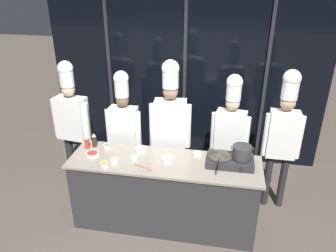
% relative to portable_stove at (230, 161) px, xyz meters
% --- Properties ---
extents(ground_plane, '(24.00, 24.00, 0.00)m').
position_rel_portable_stove_xyz_m(ground_plane, '(-0.77, -0.08, -0.98)').
color(ground_plane, brown).
extents(window_wall_back, '(4.41, 0.09, 2.70)m').
position_rel_portable_stove_xyz_m(window_wall_back, '(-0.77, 1.70, 0.37)').
color(window_wall_back, black).
rests_on(window_wall_back, ground_plane).
extents(demo_counter, '(2.31, 0.67, 0.93)m').
position_rel_portable_stove_xyz_m(demo_counter, '(-0.77, -0.08, -0.51)').
color(demo_counter, '#2D2D30').
rests_on(demo_counter, ground_plane).
extents(portable_stove, '(0.54, 0.34, 0.10)m').
position_rel_portable_stove_xyz_m(portable_stove, '(0.00, 0.00, 0.00)').
color(portable_stove, '#28282B').
rests_on(portable_stove, demo_counter).
extents(frying_pan, '(0.29, 0.50, 0.05)m').
position_rel_portable_stove_xyz_m(frying_pan, '(-0.12, -0.00, 0.08)').
color(frying_pan, '#38332D').
rests_on(frying_pan, portable_stove).
extents(stock_pot, '(0.25, 0.23, 0.15)m').
position_rel_portable_stove_xyz_m(stock_pot, '(0.12, 0.00, 0.13)').
color(stock_pot, '#333335').
rests_on(stock_pot, portable_stove).
extents(squeeze_bottle_soy, '(0.06, 0.06, 0.18)m').
position_rel_portable_stove_xyz_m(squeeze_bottle_soy, '(-1.73, 0.12, 0.04)').
color(squeeze_bottle_soy, '#332319').
rests_on(squeeze_bottle_soy, demo_counter).
extents(squeeze_bottle_chili, '(0.06, 0.06, 0.17)m').
position_rel_portable_stove_xyz_m(squeeze_bottle_chili, '(-1.80, 0.06, 0.04)').
color(squeeze_bottle_chili, red).
rests_on(squeeze_bottle_chili, demo_counter).
extents(prep_bowl_chicken, '(0.10, 0.10, 0.06)m').
position_rel_portable_stove_xyz_m(prep_bowl_chicken, '(-1.34, -0.22, -0.02)').
color(prep_bowl_chicken, white).
rests_on(prep_bowl_chicken, demo_counter).
extents(prep_bowl_chili_flakes, '(0.17, 0.17, 0.04)m').
position_rel_portable_stove_xyz_m(prep_bowl_chili_flakes, '(-1.67, -0.09, -0.03)').
color(prep_bowl_chili_flakes, white).
rests_on(prep_bowl_chili_flakes, demo_counter).
extents(prep_bowl_carrots, '(0.10, 0.10, 0.05)m').
position_rel_portable_stove_xyz_m(prep_bowl_carrots, '(-1.44, -0.31, -0.02)').
color(prep_bowl_carrots, white).
rests_on(prep_bowl_carrots, demo_counter).
extents(prep_bowl_garlic, '(0.15, 0.15, 0.06)m').
position_rel_portable_stove_xyz_m(prep_bowl_garlic, '(-0.74, -0.07, -0.02)').
color(prep_bowl_garlic, white).
rests_on(prep_bowl_garlic, demo_counter).
extents(prep_bowl_scallions, '(0.10, 0.10, 0.05)m').
position_rel_portable_stove_xyz_m(prep_bowl_scallions, '(-1.55, 0.10, -0.02)').
color(prep_bowl_scallions, white).
rests_on(prep_bowl_scallions, demo_counter).
extents(prep_bowl_rice, '(0.15, 0.15, 0.05)m').
position_rel_portable_stove_xyz_m(prep_bowl_rice, '(-1.10, 0.11, -0.02)').
color(prep_bowl_rice, white).
rests_on(prep_bowl_rice, demo_counter).
extents(prep_bowl_ginger, '(0.10, 0.10, 0.05)m').
position_rel_portable_stove_xyz_m(prep_bowl_ginger, '(-1.13, -0.12, -0.02)').
color(prep_bowl_ginger, white).
rests_on(prep_bowl_ginger, demo_counter).
extents(prep_bowl_onion, '(0.11, 0.11, 0.04)m').
position_rel_portable_stove_xyz_m(prep_bowl_onion, '(-0.40, 0.14, -0.03)').
color(prep_bowl_onion, white).
rests_on(prep_bowl_onion, demo_counter).
extents(serving_spoon_slotted, '(0.25, 0.12, 0.02)m').
position_rel_portable_stove_xyz_m(serving_spoon_slotted, '(-0.94, -0.27, -0.04)').
color(serving_spoon_slotted, olive).
rests_on(serving_spoon_slotted, demo_counter).
extents(chef_head, '(0.58, 0.28, 1.92)m').
position_rel_portable_stove_xyz_m(chef_head, '(-2.24, 0.58, 0.11)').
color(chef_head, '#232326').
rests_on(chef_head, ground_plane).
extents(chef_sous, '(0.50, 0.21, 1.83)m').
position_rel_portable_stove_xyz_m(chef_sous, '(-1.46, 0.53, 0.08)').
color(chef_sous, '#2D3856').
rests_on(chef_sous, ground_plane).
extents(chef_line, '(0.55, 0.26, 2.01)m').
position_rel_portable_stove_xyz_m(chef_line, '(-0.81, 0.52, 0.20)').
color(chef_line, '#232326').
rests_on(chef_line, ground_plane).
extents(chef_pastry, '(0.50, 0.26, 1.85)m').
position_rel_portable_stove_xyz_m(chef_pastry, '(-0.01, 0.59, 0.10)').
color(chef_pastry, '#232326').
rests_on(chef_pastry, ground_plane).
extents(chef_apprentice, '(0.48, 0.21, 1.95)m').
position_rel_portable_stove_xyz_m(chef_apprentice, '(0.64, 0.55, 0.19)').
color(chef_apprentice, '#232326').
rests_on(chef_apprentice, ground_plane).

